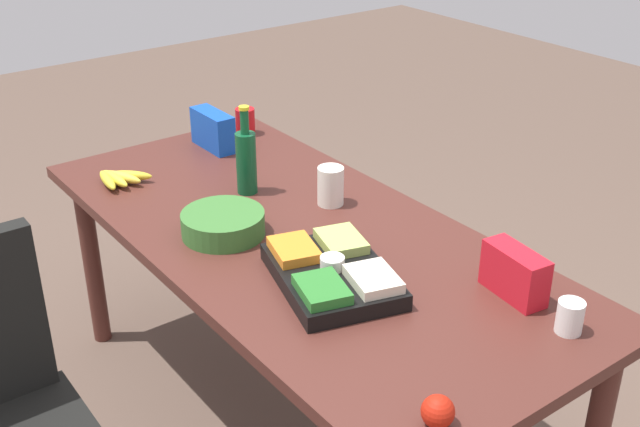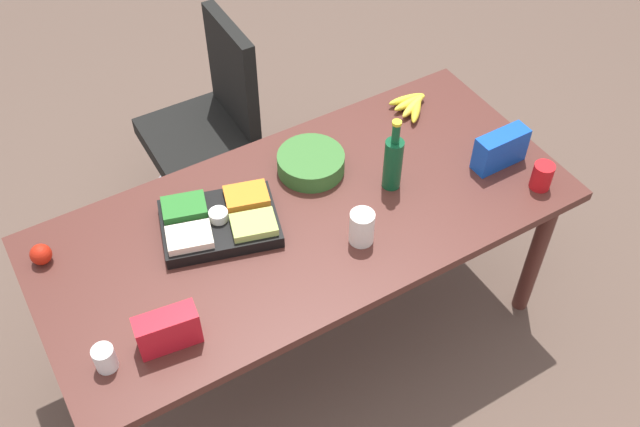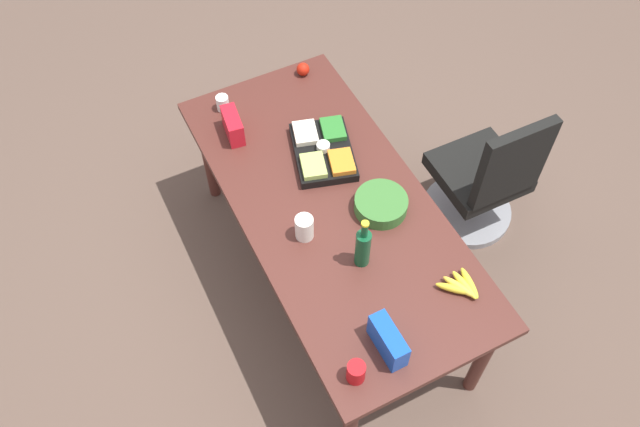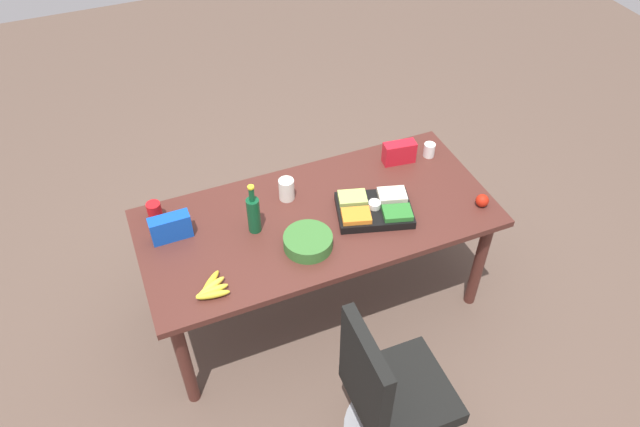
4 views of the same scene
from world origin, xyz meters
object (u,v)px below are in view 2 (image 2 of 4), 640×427
red_solo_cup (542,176)px  apple_red (41,254)px  banana_bunch (411,105)px  wine_bottle (393,162)px  office_chair (209,140)px  mayo_jar (362,227)px  salad_bowl (311,163)px  veggie_tray (219,221)px  chip_bag_red (168,330)px  chip_bag_blue (500,149)px  conference_table (306,229)px  paper_cup (105,358)px

red_solo_cup → apple_red: (1.76, -0.61, -0.02)m
banana_bunch → wine_bottle: bearing=45.1°
office_chair → banana_bunch: 1.06m
mayo_jar → salad_bowl: 0.41m
veggie_tray → apple_red: veggie_tray is taller
chip_bag_red → red_solo_cup: bearing=177.4°
mayo_jar → chip_bag_blue: bearing=-174.8°
conference_table → office_chair: (-0.02, -1.00, -0.32)m
wine_bottle → banana_bunch: bearing=-134.9°
banana_bunch → chip_bag_red: (1.35, 0.57, 0.04)m
mayo_jar → paper_cup: size_ratio=1.50×
conference_table → salad_bowl: salad_bowl is taller
banana_bunch → salad_bowl: bearing=10.7°
conference_table → office_chair: bearing=-90.9°
apple_red → banana_bunch: bearing=-179.0°
mayo_jar → chip_bag_blue: chip_bag_blue is taller
salad_bowl → paper_cup: 1.09m
salad_bowl → mayo_jar: bearing=86.1°
red_solo_cup → apple_red: 1.86m
conference_table → red_solo_cup: bearing=158.8°
office_chair → chip_bag_blue: bearing=124.4°
wine_bottle → chip_bag_blue: 0.45m
veggie_tray → conference_table: bearing=161.4°
wine_bottle → chip_bag_red: size_ratio=1.60×
mayo_jar → apple_red: (1.02, -0.49, -0.03)m
office_chair → red_solo_cup: size_ratio=8.99×
conference_table → mayo_jar: size_ratio=14.98×
conference_table → wine_bottle: size_ratio=6.33×
red_solo_cup → chip_bag_blue: 0.19m
banana_bunch → mayo_jar: mayo_jar is taller
veggie_tray → paper_cup: (0.55, 0.35, 0.01)m
mayo_jar → chip_bag_blue: (-0.69, -0.06, 0.01)m
office_chair → chip_bag_blue: size_ratio=4.50×
chip_bag_blue → paper_cup: size_ratio=2.44×
office_chair → mayo_jar: bearing=94.5°
veggie_tray → paper_cup: bearing=32.0°
salad_bowl → apple_red: bearing=-4.3°
conference_table → wine_bottle: wine_bottle is taller
salad_bowl → chip_bag_blue: bearing=152.3°
red_solo_cup → veggie_tray: bearing=-20.5°
chip_bag_blue → paper_cup: bearing=3.3°
office_chair → veggie_tray: (0.32, 0.90, 0.44)m
apple_red → chip_bag_blue: bearing=166.0°
red_solo_cup → salad_bowl: (0.72, -0.53, -0.02)m
wine_bottle → chip_bag_red: wine_bottle is taller
banana_bunch → paper_cup: size_ratio=2.05×
banana_bunch → chip_bag_red: 1.47m
red_solo_cup → salad_bowl: bearing=-36.6°
salad_bowl → paper_cup: (1.00, 0.44, 0.01)m
office_chair → paper_cup: bearing=55.0°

